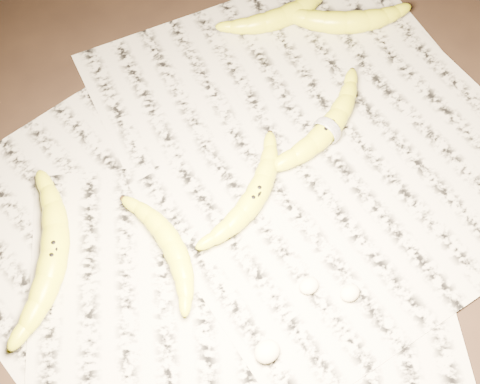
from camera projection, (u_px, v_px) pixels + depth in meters
ground at (242, 214)px, 0.94m from camera, size 3.00×3.00×0.00m
newspaper_patch at (251, 202)px, 0.94m from camera, size 0.90×0.70×0.01m
banana_left_a at (53, 253)px, 0.88m from camera, size 0.18×0.22×0.04m
banana_left_b at (172, 244)px, 0.89m from camera, size 0.07×0.17×0.03m
banana_center at (255, 196)px, 0.93m from camera, size 0.19×0.13×0.03m
banana_taped at (327, 129)px, 0.98m from camera, size 0.22×0.11×0.03m
banana_upper_a at (283, 15)px, 1.10m from camera, size 0.19×0.08×0.04m
banana_upper_b at (346, 21)px, 1.09m from camera, size 0.19×0.15×0.04m
measuring_tape at (327, 129)px, 0.98m from camera, size 0.02×0.04×0.04m
flesh_chunk_a at (267, 351)px, 0.82m from camera, size 0.03×0.03×0.02m
flesh_chunk_b at (350, 292)px, 0.86m from camera, size 0.03×0.02×0.02m
flesh_chunk_c at (309, 285)px, 0.87m from camera, size 0.03×0.02×0.02m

